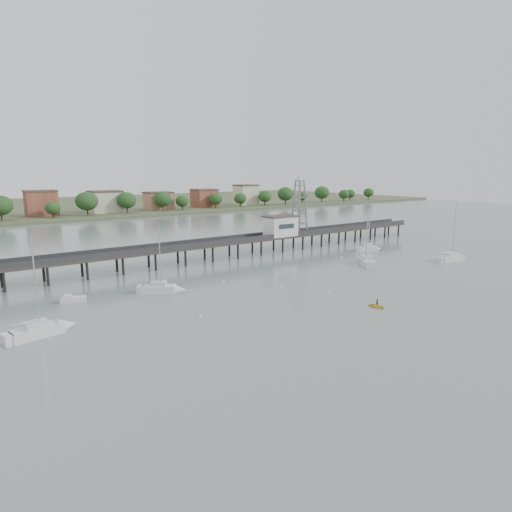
{
  "coord_description": "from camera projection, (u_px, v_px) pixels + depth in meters",
  "views": [
    {
      "loc": [
        -45.37,
        -25.27,
        20.55
      ],
      "look_at": [
        3.97,
        42.0,
        4.0
      ],
      "focal_mm": 30.0,
      "sensor_mm": 36.0,
      "label": 1
    }
  ],
  "objects": [
    {
      "name": "mooring_buoys",
      "position": [
        279.0,
        285.0,
        78.12
      ],
      "size": [
        86.78,
        20.36,
        0.39
      ],
      "color": "beige",
      "rests_on": "ground"
    },
    {
      "name": "sailboat_c",
      "position": [
        365.0,
        261.0,
        96.83
      ],
      "size": [
        6.61,
        7.86,
        13.28
      ],
      "rotation": [
        0.0,
        0.0,
        0.94
      ],
      "color": "silver",
      "rests_on": "ground"
    },
    {
      "name": "sailboat_b",
      "position": [
        166.0,
        289.0,
        73.49
      ],
      "size": [
        7.51,
        6.12,
        12.61
      ],
      "rotation": [
        0.0,
        0.0,
        -0.6
      ],
      "color": "silver",
      "rests_on": "ground"
    },
    {
      "name": "pier",
      "position": [
        195.0,
        246.0,
        97.03
      ],
      "size": [
        150.0,
        5.0,
        5.5
      ],
      "color": "#2D2823",
      "rests_on": "ground"
    },
    {
      "name": "far_shore",
      "position": [
        43.0,
        207.0,
        239.83
      ],
      "size": [
        500.0,
        170.0,
        10.4
      ],
      "color": "#475133",
      "rests_on": "ground"
    },
    {
      "name": "yellow_dinghy",
      "position": [
        377.0,
        307.0,
        65.81
      ],
      "size": [
        1.81,
        0.79,
        2.46
      ],
      "primitive_type": "imported",
      "rotation": [
        0.0,
        0.0,
        0.16
      ],
      "color": "yellow",
      "rests_on": "ground"
    },
    {
      "name": "ground_plane",
      "position": [
        440.0,
        349.0,
        50.31
      ],
      "size": [
        500.0,
        500.0,
        0.0
      ],
      "primitive_type": "plane",
      "color": "slate",
      "rests_on": "ground"
    },
    {
      "name": "pier_building",
      "position": [
        280.0,
        226.0,
        110.97
      ],
      "size": [
        8.4,
        5.4,
        5.3
      ],
      "color": "silver",
      "rests_on": "ground"
    },
    {
      "name": "sailboat_e",
      "position": [
        370.0,
        248.0,
        112.35
      ],
      "size": [
        6.83,
        4.32,
        11.06
      ],
      "rotation": [
        0.0,
        0.0,
        -0.4
      ],
      "color": "silver",
      "rests_on": "ground"
    },
    {
      "name": "sailboat_a",
      "position": [
        48.0,
        329.0,
        54.87
      ],
      "size": [
        8.47,
        3.89,
        13.5
      ],
      "rotation": [
        0.0,
        0.0,
        0.19
      ],
      "color": "silver",
      "rests_on": "ground"
    },
    {
      "name": "dinghy_occupant",
      "position": [
        377.0,
        307.0,
        65.81
      ],
      "size": [
        0.51,
        1.14,
        0.26
      ],
      "primitive_type": "imported",
      "rotation": [
        0.0,
        0.0,
        3.04
      ],
      "color": "black",
      "rests_on": "ground"
    },
    {
      "name": "white_tender",
      "position": [
        73.0,
        300.0,
        68.19
      ],
      "size": [
        4.02,
        2.84,
        1.44
      ],
      "rotation": [
        0.0,
        0.0,
        -0.39
      ],
      "color": "silver",
      "rests_on": "ground"
    },
    {
      "name": "lattice_tower",
      "position": [
        299.0,
        207.0,
        113.88
      ],
      "size": [
        3.2,
        3.2,
        15.5
      ],
      "color": "slate",
      "rests_on": "ground"
    },
    {
      "name": "sailboat_d",
      "position": [
        454.0,
        258.0,
        100.21
      ],
      "size": [
        8.75,
        3.93,
        13.94
      ],
      "rotation": [
        0.0,
        0.0,
        -0.18
      ],
      "color": "silver",
      "rests_on": "ground"
    }
  ]
}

